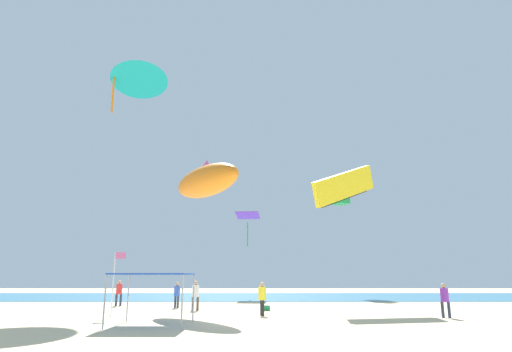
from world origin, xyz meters
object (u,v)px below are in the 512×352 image
at_px(person_central, 117,291).
at_px(kite_diamond_purple, 246,217).
at_px(person_far_shore, 194,293).
at_px(kite_delta_teal, 138,76).
at_px(canopy_tent, 152,276).
at_px(person_rightmost, 260,296).
at_px(kite_box_pink, 338,190).
at_px(kite_parafoil_yellow, 342,186).
at_px(banner_flag, 113,277).
at_px(person_leftmost, 175,293).
at_px(cooler_box, 264,308).
at_px(person_near_tent, 442,297).
at_px(kite_inflatable_orange, 204,181).

height_order(person_central, kite_diamond_purple, kite_diamond_purple).
bearing_deg(person_far_shore, kite_delta_teal, -31.69).
xyz_separation_m(canopy_tent, person_rightmost, (5.02, 4.68, -1.10)).
bearing_deg(kite_box_pink, kite_parafoil_yellow, 47.35).
height_order(banner_flag, kite_diamond_purple, kite_diamond_purple).
distance_m(canopy_tent, person_leftmost, 10.69).
relative_size(person_leftmost, banner_flag, 0.50).
xyz_separation_m(banner_flag, cooler_box, (8.26, 4.32, -1.89)).
relative_size(person_near_tent, person_rightmost, 0.98).
bearing_deg(kite_delta_teal, kite_parafoil_yellow, -30.31).
height_order(person_leftmost, kite_diamond_purple, kite_diamond_purple).
distance_m(person_near_tent, kite_parafoil_yellow, 10.69).
bearing_deg(kite_parafoil_yellow, banner_flag, -8.65).
distance_m(kite_inflatable_orange, kite_delta_teal, 14.46).
bearing_deg(kite_inflatable_orange, person_far_shore, 50.07).
bearing_deg(kite_inflatable_orange, person_central, 21.19).
bearing_deg(cooler_box, person_far_shore, 177.74).
distance_m(canopy_tent, kite_diamond_purple, 25.52).
relative_size(canopy_tent, person_far_shore, 1.86).
relative_size(person_leftmost, kite_parafoil_yellow, 0.33).
height_order(person_leftmost, person_rightmost, person_rightmost).
bearing_deg(person_central, kite_parafoil_yellow, -8.89).
relative_size(banner_flag, kite_delta_teal, 0.56).
height_order(person_central, person_rightmost, person_central).
height_order(banner_flag, kite_parafoil_yellow, kite_parafoil_yellow).
xyz_separation_m(person_central, person_rightmost, (10.38, -7.64, -0.01)).
bearing_deg(cooler_box, kite_delta_teal, 148.56).
distance_m(person_near_tent, person_far_shore, 14.67).
distance_m(person_leftmost, person_central, 4.87).
height_order(person_near_tent, banner_flag, banner_flag).
xyz_separation_m(kite_inflatable_orange, kite_delta_teal, (-6.93, 6.52, 10.89)).
height_order(kite_parafoil_yellow, kite_delta_teal, kite_delta_teal).
bearing_deg(kite_parafoil_yellow, person_leftmost, -35.40).
bearing_deg(person_rightmost, person_near_tent, -110.04).
distance_m(canopy_tent, cooler_box, 9.83).
relative_size(person_near_tent, banner_flag, 0.52).
height_order(kite_diamond_purple, kite_delta_teal, kite_delta_teal).
relative_size(person_near_tent, kite_inflatable_orange, 0.25).
relative_size(canopy_tent, person_rightmost, 1.88).
bearing_deg(person_near_tent, kite_inflatable_orange, -3.67).
height_order(person_far_shore, kite_diamond_purple, kite_diamond_purple).
height_order(canopy_tent, kite_parafoil_yellow, kite_parafoil_yellow).
distance_m(person_rightmost, kite_parafoil_yellow, 10.99).
relative_size(person_leftmost, kite_delta_teal, 0.28).
xyz_separation_m(kite_inflatable_orange, kite_box_pink, (13.24, 20.92, 3.49)).
xyz_separation_m(person_central, banner_flag, (2.38, -8.58, 1.00)).
bearing_deg(kite_delta_teal, person_near_tent, -44.28).
xyz_separation_m(person_far_shore, kite_parafoil_yellow, (10.23, 1.91, 7.39)).
relative_size(canopy_tent, kite_delta_teal, 0.55).
bearing_deg(canopy_tent, kite_parafoil_yellow, 42.58).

